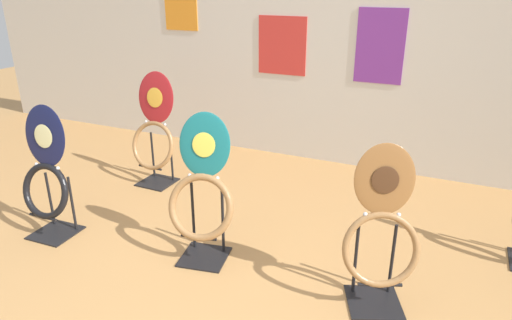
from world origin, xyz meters
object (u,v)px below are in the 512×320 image
at_px(toilet_seat_display_navy_moon, 46,180).
at_px(toilet_seat_display_woodgrain, 381,238).
at_px(toilet_seat_display_teal_sax, 202,196).
at_px(toilet_seat_display_crimson_swirl, 154,133).

bearing_deg(toilet_seat_display_navy_moon, toilet_seat_display_woodgrain, 4.60).
height_order(toilet_seat_display_teal_sax, toilet_seat_display_woodgrain, toilet_seat_display_teal_sax).
relative_size(toilet_seat_display_navy_moon, toilet_seat_display_woodgrain, 1.00).
relative_size(toilet_seat_display_crimson_swirl, toilet_seat_display_woodgrain, 1.06).
height_order(toilet_seat_display_crimson_swirl, toilet_seat_display_woodgrain, toilet_seat_display_crimson_swirl).
distance_m(toilet_seat_display_crimson_swirl, toilet_seat_display_navy_moon, 1.00).
bearing_deg(toilet_seat_display_woodgrain, toilet_seat_display_teal_sax, 179.79).
bearing_deg(toilet_seat_display_teal_sax, toilet_seat_display_navy_moon, -170.78).
distance_m(toilet_seat_display_teal_sax, toilet_seat_display_crimson_swirl, 1.24).
relative_size(toilet_seat_display_teal_sax, toilet_seat_display_woodgrain, 1.03).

